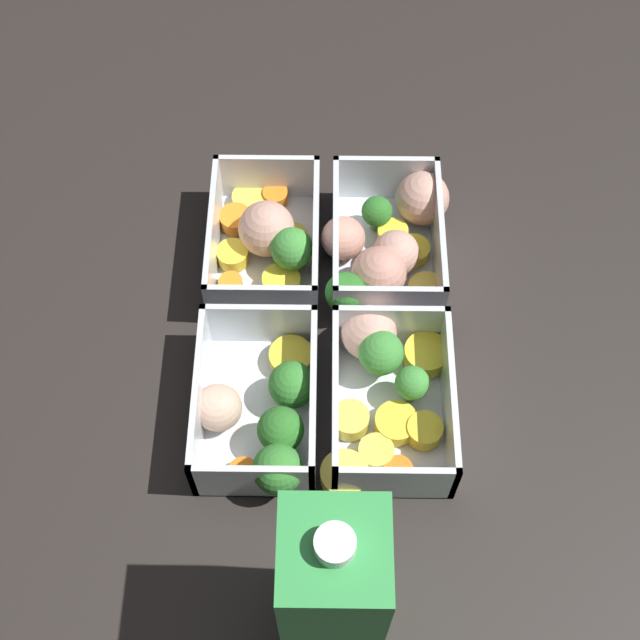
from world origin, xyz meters
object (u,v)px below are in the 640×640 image
(container_far_right, at_px, (380,386))
(juice_carton, at_px, (326,588))
(container_near_left, at_px, (263,241))
(container_near_right, at_px, (258,412))
(container_far_left, at_px, (382,244))

(container_far_right, bearing_deg, juice_carton, -13.56)
(juice_carton, bearing_deg, container_far_right, 166.44)
(container_near_left, xyz_separation_m, juice_carton, (0.33, 0.06, 0.07))
(container_near_right, relative_size, container_far_left, 0.99)
(container_near_left, bearing_deg, container_near_right, 1.36)
(container_far_right, relative_size, juice_carton, 0.89)
(container_near_left, height_order, container_far_left, same)
(container_far_left, distance_m, container_far_right, 0.14)
(container_near_left, bearing_deg, container_far_right, 35.64)
(container_far_right, xyz_separation_m, juice_carton, (0.18, -0.04, 0.07))
(container_near_right, height_order, container_far_left, same)
(container_near_left, relative_size, container_far_left, 1.02)
(container_far_left, height_order, container_far_right, same)
(container_near_right, height_order, container_far_right, same)
(container_near_right, distance_m, container_far_right, 0.10)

